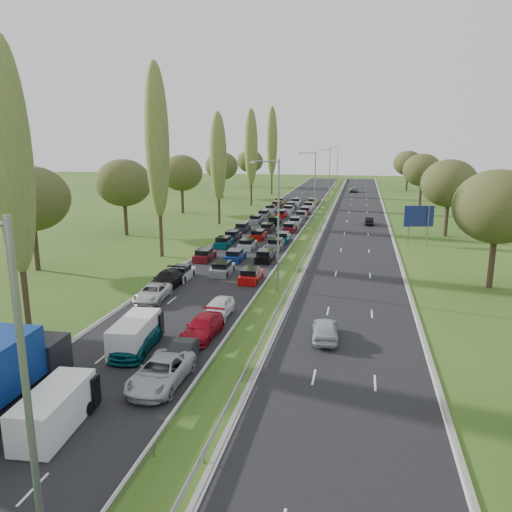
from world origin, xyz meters
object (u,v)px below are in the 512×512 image
Objects in this scene: near_car_3 at (166,280)px; white_van_front at (57,408)px; direction_sign at (419,218)px; white_van_rear at (137,333)px; near_car_2 at (152,293)px.

white_van_front is (3.78, -23.28, 0.24)m from near_car_3.
near_car_3 is 36.76m from direction_sign.
white_van_rear is 0.99× the size of direction_sign.
white_van_rear is (3.13, -9.82, 0.36)m from near_car_2.
direction_sign is (21.48, 49.84, 2.52)m from white_van_front.
near_car_3 is at bearing 98.95° from white_van_rear.
direction_sign is at bearing 56.51° from white_van_rear.
white_van_rear is at bearing -118.56° from direction_sign.
near_car_2 is at bearing 102.78° from white_van_rear.
near_car_3 is 1.05× the size of white_van_rear.
near_car_3 is at bearing 94.30° from white_van_front.
white_van_rear reaches higher than white_van_front.
near_car_2 is 0.96× the size of white_van_rear.
direction_sign is at bearing 47.17° from near_car_2.
near_car_3 is (-0.24, 3.83, 0.10)m from near_car_2.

